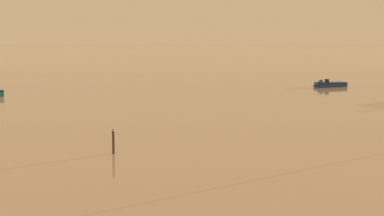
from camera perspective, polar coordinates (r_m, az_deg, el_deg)
motorboat_moored_2 at (r=93.49m, az=12.45°, el=2.10°), size 5.65×3.45×1.83m
mooring_post_left at (r=41.04m, az=-7.37°, el=-3.19°), size 0.22×0.22×1.84m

